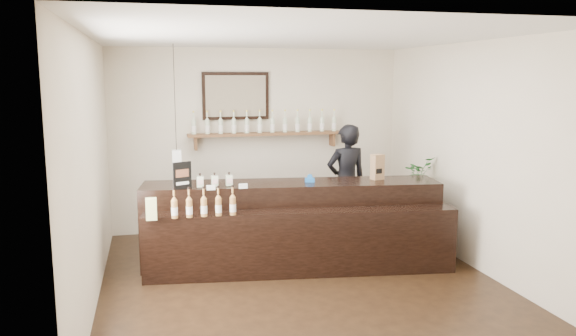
# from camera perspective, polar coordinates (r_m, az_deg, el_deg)

# --- Properties ---
(ground) EXTENTS (5.00, 5.00, 0.00)m
(ground) POSITION_cam_1_polar(r_m,az_deg,el_deg) (6.72, 1.16, -11.38)
(ground) COLOR black
(ground) RESTS_ON ground
(room_shell) EXTENTS (5.00, 5.00, 5.00)m
(room_shell) POSITION_cam_1_polar(r_m,az_deg,el_deg) (6.32, 1.21, 3.22)
(room_shell) COLOR beige
(room_shell) RESTS_ON ground
(back_wall_decor) EXTENTS (2.66, 0.96, 1.69)m
(back_wall_decor) POSITION_cam_1_polar(r_m,az_deg,el_deg) (8.60, -3.88, 5.14)
(back_wall_decor) COLOR brown
(back_wall_decor) RESTS_ON ground
(counter) EXTENTS (3.80, 1.47, 1.22)m
(counter) POSITION_cam_1_polar(r_m,az_deg,el_deg) (7.10, 0.60, -6.07)
(counter) COLOR black
(counter) RESTS_ON ground
(promo_sign) EXTENTS (0.22, 0.11, 0.32)m
(promo_sign) POSITION_cam_1_polar(r_m,az_deg,el_deg) (6.79, -10.69, -0.75)
(promo_sign) COLOR black
(promo_sign) RESTS_ON counter
(paper_bag) EXTENTS (0.17, 0.15, 0.33)m
(paper_bag) POSITION_cam_1_polar(r_m,az_deg,el_deg) (7.38, 9.07, 0.11)
(paper_bag) COLOR olive
(paper_bag) RESTS_ON counter
(tape_dispenser) EXTENTS (0.13, 0.08, 0.10)m
(tape_dispenser) POSITION_cam_1_polar(r_m,az_deg,el_deg) (7.11, 2.23, -1.13)
(tape_dispenser) COLOR #185AA9
(tape_dispenser) RESTS_ON counter
(side_cabinet) EXTENTS (0.57, 0.66, 0.81)m
(side_cabinet) POSITION_cam_1_polar(r_m,az_deg,el_deg) (8.19, 12.99, -4.85)
(side_cabinet) COLOR brown
(side_cabinet) RESTS_ON ground
(potted_plant) EXTENTS (0.53, 0.51, 0.45)m
(potted_plant) POSITION_cam_1_polar(r_m,az_deg,el_deg) (8.06, 13.15, -0.50)
(potted_plant) COLOR #29672B
(potted_plant) RESTS_ON side_cabinet
(shopkeeper) EXTENTS (0.75, 0.54, 1.91)m
(shopkeeper) POSITION_cam_1_polar(r_m,az_deg,el_deg) (8.23, 5.95, -0.67)
(shopkeeper) COLOR black
(shopkeeper) RESTS_ON ground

